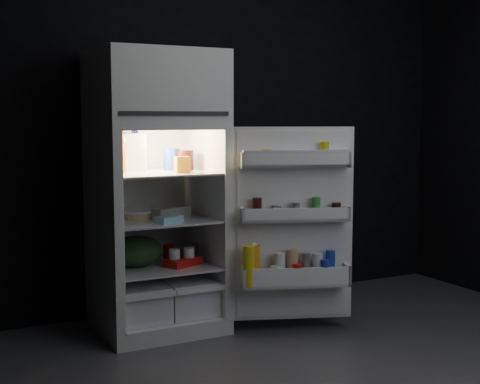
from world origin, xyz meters
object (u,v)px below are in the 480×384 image
refrigerator (155,182)px  egg_carton (171,213)px  yogurt_tray (183,262)px  milk_jug (135,152)px  fridge_door (293,227)px

refrigerator → egg_carton: size_ratio=6.94×
egg_carton → yogurt_tray: egg_carton is taller
yogurt_tray → milk_jug: bearing=121.8°
yogurt_tray → refrigerator: bearing=111.0°
refrigerator → fridge_door: 0.93m
fridge_door → milk_jug: size_ratio=5.08×
fridge_door → refrigerator: bearing=145.1°
fridge_door → egg_carton: size_ratio=4.76×
fridge_door → yogurt_tray: size_ratio=5.11×
milk_jug → fridge_door: bearing=-12.7°
milk_jug → yogurt_tray: milk_jug is taller
egg_carton → refrigerator: bearing=121.8°
refrigerator → yogurt_tray: 0.54m
refrigerator → milk_jug: refrigerator is taller
milk_jug → yogurt_tray: size_ratio=1.01×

